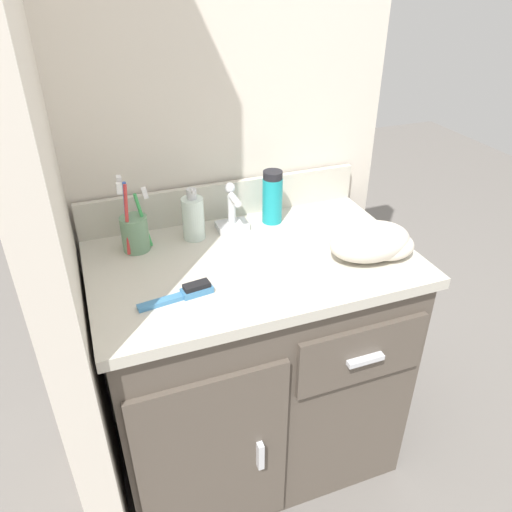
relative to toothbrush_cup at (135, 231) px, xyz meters
name	(u,v)px	position (x,y,z in m)	size (l,w,h in m)	color
ground_plane	(253,447)	(0.28, -0.15, -0.82)	(6.00, 6.00, 0.00)	slate
wall_back	(213,98)	(0.28, 0.16, 0.28)	(1.02, 0.08, 2.20)	beige
wall_left	(29,156)	(-0.20, -0.15, 0.28)	(0.08, 0.61, 2.20)	beige
vanity	(253,361)	(0.28, -0.15, -0.42)	(0.84, 0.54, 0.76)	brown
backsplash	(223,200)	(0.28, 0.10, 0.00)	(0.84, 0.02, 0.11)	beige
sink_faucet	(232,214)	(0.28, 0.02, -0.01)	(0.09, 0.09, 0.14)	silver
toothbrush_cup	(135,231)	(0.00, 0.00, 0.00)	(0.08, 0.07, 0.21)	gray
soap_dispenser	(193,217)	(0.16, 0.01, 0.01)	(0.06, 0.06, 0.15)	silver
shaving_cream_can	(272,197)	(0.40, 0.03, 0.02)	(0.06, 0.06, 0.16)	teal
hairbrush	(186,293)	(0.07, -0.26, -0.05)	(0.18, 0.05, 0.03)	teal
hand_towel	(374,242)	(0.57, -0.25, -0.01)	(0.23, 0.15, 0.09)	beige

